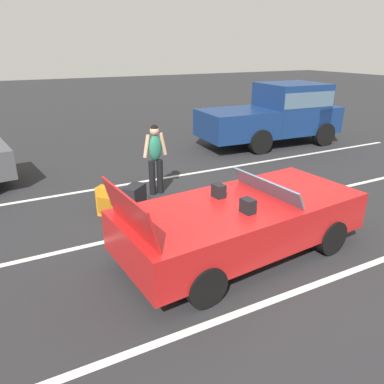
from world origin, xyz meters
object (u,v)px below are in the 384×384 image
suitcase_medium_bright (107,202)px  parked_pickup_truck_far (279,113)px  convertible_car (250,218)px  suitcase_large_black (135,203)px  duffel_bag (137,198)px  traveler_person (155,156)px

suitcase_medium_bright → parked_pickup_truck_far: bearing=162.4°
convertible_car → parked_pickup_truck_far: size_ratio=0.84×
convertible_car → suitcase_large_black: size_ratio=5.78×
duffel_bag → parked_pickup_truck_far: parked_pickup_truck_far is taller
suitcase_large_black → traveler_person: traveler_person is taller
suitcase_large_black → duffel_bag: bearing=-62.4°
parked_pickup_truck_far → traveler_person: bearing=-152.9°
duffel_bag → traveler_person: 1.08m
convertible_car → suitcase_medium_bright: 3.06m
suitcase_medium_bright → traveler_person: 1.64m
suitcase_large_black → traveler_person: bearing=-79.8°
convertible_car → suitcase_large_black: 2.42m
parked_pickup_truck_far → duffel_bag: bearing=-151.9°
convertible_car → traveler_person: traveler_person is taller
convertible_car → duffel_bag: bearing=106.0°
convertible_car → duffel_bag: 2.98m
duffel_bag → traveler_person: traveler_person is taller
suitcase_medium_bright → parked_pickup_truck_far: size_ratio=0.12×
duffel_bag → parked_pickup_truck_far: 7.12m
convertible_car → suitcase_large_black: convertible_car is taller
parked_pickup_truck_far → convertible_car: bearing=-129.9°
suitcase_medium_bright → duffel_bag: bearing=158.3°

